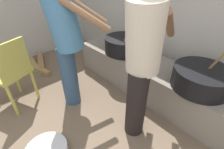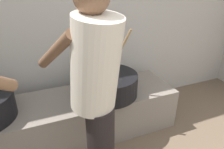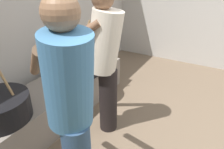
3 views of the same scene
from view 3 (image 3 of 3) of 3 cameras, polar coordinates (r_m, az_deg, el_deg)
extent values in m
cube|color=#ADA8A0|center=(2.75, -24.92, 15.40)|extent=(5.42, 0.20, 2.48)
cube|color=slate|center=(2.61, -17.19, -8.24)|extent=(2.54, 0.60, 0.45)
cylinder|color=#937047|center=(2.05, -28.49, 0.36)|extent=(0.05, 0.26, 0.51)
cylinder|color=black|center=(2.78, -9.07, 2.77)|extent=(0.58, 0.58, 0.22)
cylinder|color=#937047|center=(2.75, -8.21, 9.42)|extent=(0.22, 0.17, 0.51)
cylinder|color=black|center=(2.32, -1.06, -7.20)|extent=(0.20, 0.20, 0.75)
cylinder|color=beige|center=(2.02, -2.06, 9.05)|extent=(0.41, 0.46, 0.64)
cylinder|color=brown|center=(2.19, -7.44, 11.97)|extent=(0.23, 0.45, 0.35)
cylinder|color=brown|center=(1.94, -9.64, 9.92)|extent=(0.23, 0.45, 0.35)
cylinder|color=teal|center=(1.26, -11.91, -2.05)|extent=(0.46, 0.48, 0.65)
sphere|color=brown|center=(1.14, -14.03, 16.37)|extent=(0.21, 0.21, 0.21)
cylinder|color=brown|center=(1.47, -9.78, 5.30)|extent=(0.31, 0.43, 0.36)
cylinder|color=brown|center=(1.42, -20.14, 3.20)|extent=(0.31, 0.43, 0.36)
camera|label=1|loc=(2.39, 31.64, 19.66)|focal=26.41mm
camera|label=2|loc=(1.30, 35.45, 16.67)|focal=33.22mm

